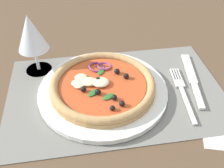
{
  "coord_description": "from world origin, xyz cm",
  "views": [
    {
      "loc": [
        -7.54,
        -42.33,
        39.78
      ],
      "look_at": [
        -0.89,
        0.0,
        2.57
      ],
      "focal_mm": 41.05,
      "sensor_mm": 36.0,
      "label": 1
    }
  ],
  "objects_px": {
    "plate": "(103,90)",
    "pizza": "(102,85)",
    "knife": "(192,78)",
    "fork": "(182,90)",
    "wine_glass": "(31,35)"
  },
  "relations": [
    {
      "from": "fork",
      "to": "wine_glass",
      "type": "distance_m",
      "value": 0.37
    },
    {
      "from": "knife",
      "to": "plate",
      "type": "bearing_deg",
      "value": 104.13
    },
    {
      "from": "pizza",
      "to": "knife",
      "type": "xyz_separation_m",
      "value": [
        0.22,
        0.01,
        -0.02
      ]
    },
    {
      "from": "pizza",
      "to": "fork",
      "type": "distance_m",
      "value": 0.18
    },
    {
      "from": "plate",
      "to": "fork",
      "type": "bearing_deg",
      "value": -7.77
    },
    {
      "from": "plate",
      "to": "knife",
      "type": "height_order",
      "value": "plate"
    },
    {
      "from": "pizza",
      "to": "fork",
      "type": "height_order",
      "value": "pizza"
    },
    {
      "from": "pizza",
      "to": "wine_glass",
      "type": "height_order",
      "value": "wine_glass"
    },
    {
      "from": "plate",
      "to": "knife",
      "type": "distance_m",
      "value": 0.22
    },
    {
      "from": "plate",
      "to": "wine_glass",
      "type": "bearing_deg",
      "value": 142.96
    },
    {
      "from": "fork",
      "to": "knife",
      "type": "xyz_separation_m",
      "value": [
        0.04,
        0.04,
        0.0
      ]
    },
    {
      "from": "fork",
      "to": "knife",
      "type": "relative_size",
      "value": 0.91
    },
    {
      "from": "plate",
      "to": "pizza",
      "type": "xyz_separation_m",
      "value": [
        -0.0,
        0.0,
        0.02
      ]
    },
    {
      "from": "wine_glass",
      "to": "plate",
      "type": "bearing_deg",
      "value": -37.04
    },
    {
      "from": "plate",
      "to": "knife",
      "type": "xyz_separation_m",
      "value": [
        0.22,
        0.01,
        -0.0
      ]
    }
  ]
}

